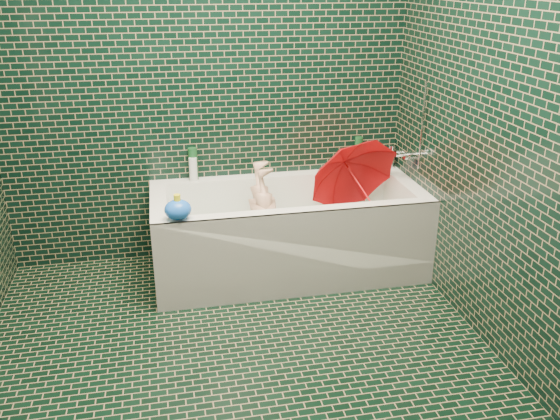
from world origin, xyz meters
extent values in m
plane|color=black|center=(0.00, 0.00, 0.00)|extent=(2.80, 2.80, 0.00)
plane|color=black|center=(0.00, 1.40, 1.25)|extent=(2.80, 0.00, 2.80)
plane|color=black|center=(0.00, -1.40, 1.25)|extent=(2.80, 0.00, 2.80)
plane|color=black|center=(1.30, 0.00, 1.25)|extent=(0.00, 2.80, 2.80)
cube|color=white|center=(0.45, 1.02, 0.07)|extent=(1.70, 0.75, 0.15)
cube|color=white|center=(0.45, 1.35, 0.35)|extent=(1.70, 0.10, 0.40)
cube|color=white|center=(0.45, 0.70, 0.35)|extent=(1.70, 0.10, 0.40)
cube|color=white|center=(1.25, 1.02, 0.35)|extent=(0.10, 0.55, 0.40)
cube|color=white|center=(-0.35, 1.02, 0.35)|extent=(0.10, 0.55, 0.40)
cube|color=white|center=(0.45, 0.66, 0.28)|extent=(1.70, 0.02, 0.55)
cube|color=green|center=(0.45, 1.02, 0.16)|extent=(1.35, 0.47, 0.01)
cube|color=silver|center=(0.45, 1.02, 0.30)|extent=(1.48, 0.53, 0.00)
cylinder|color=silver|center=(1.28, 1.02, 0.73)|extent=(0.14, 0.05, 0.05)
cylinder|color=silver|center=(1.20, 1.08, 0.73)|extent=(0.05, 0.04, 0.04)
cylinder|color=silver|center=(1.27, 0.92, 0.95)|extent=(0.01, 0.01, 0.55)
imported|color=tan|center=(0.32, 1.00, 0.31)|extent=(0.88, 0.36, 0.27)
imported|color=red|center=(0.93, 1.03, 0.55)|extent=(0.72, 0.83, 0.80)
imported|color=white|center=(1.19, 1.32, 0.55)|extent=(0.13, 0.13, 0.27)
imported|color=#4D207A|center=(1.15, 1.32, 0.55)|extent=(0.08, 0.08, 0.17)
imported|color=#13421F|center=(1.16, 1.34, 0.55)|extent=(0.19, 0.19, 0.18)
cylinder|color=#13421F|center=(1.01, 1.34, 0.67)|extent=(0.06, 0.06, 0.23)
cylinder|color=silver|center=(1.25, 1.33, 0.63)|extent=(0.06, 0.06, 0.16)
cylinder|color=#13421F|center=(-0.11, 1.36, 0.66)|extent=(0.08, 0.08, 0.21)
cylinder|color=white|center=(-0.12, 1.33, 0.63)|extent=(0.05, 0.05, 0.16)
ellipsoid|color=yellow|center=(1.09, 1.33, 0.58)|extent=(0.08, 0.07, 0.06)
sphere|color=yellow|center=(1.12, 1.33, 0.62)|extent=(0.04, 0.04, 0.04)
cone|color=orange|center=(1.14, 1.33, 0.62)|extent=(0.02, 0.02, 0.02)
ellipsoid|color=blue|center=(-0.24, 0.69, 0.61)|extent=(0.18, 0.16, 0.12)
cylinder|color=yellow|center=(-0.24, 0.69, 0.68)|extent=(0.04, 0.04, 0.04)
camera|label=1|loc=(-0.30, -2.37, 1.84)|focal=38.00mm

